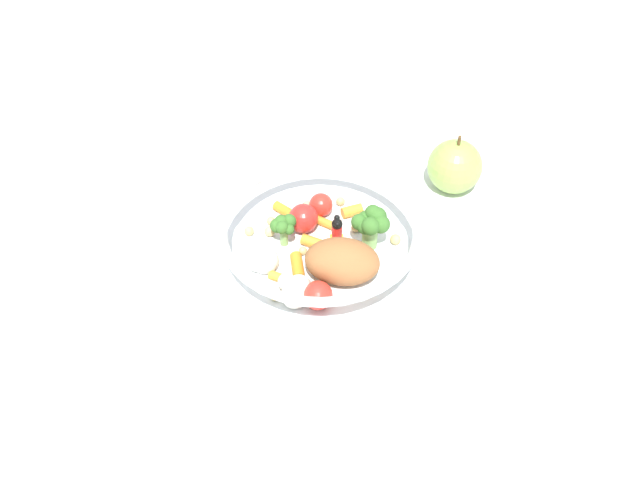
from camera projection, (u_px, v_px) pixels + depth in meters
The scene contains 4 objects.
ground_plane at pixel (338, 258), 0.81m from camera, with size 2.40×2.40×0.00m, color white.
food_container at pixel (319, 246), 0.78m from camera, with size 0.21×0.21×0.06m.
loose_apple at pixel (455, 166), 0.86m from camera, with size 0.06×0.06×0.08m.
folded_napkin at pixel (145, 311), 0.75m from camera, with size 0.12×0.15×0.01m, color silver.
Camera 1 is at (0.28, -0.47, 0.59)m, focal length 41.47 mm.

